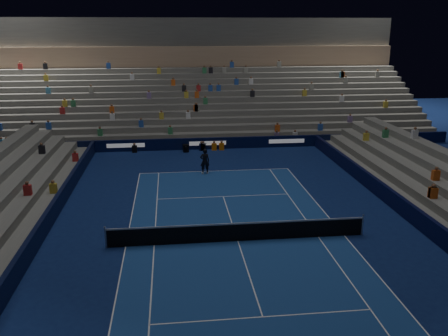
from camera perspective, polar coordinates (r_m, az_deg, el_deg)
ground at (r=23.48m, az=1.70°, el=-8.90°), size 90.00×90.00×0.00m
court_surface at (r=23.48m, az=1.70°, el=-8.89°), size 10.97×23.77×0.01m
sponsor_barrier_far at (r=40.73m, az=-2.02°, el=3.02°), size 44.00×0.25×1.00m
sponsor_barrier_east at (r=26.38m, az=23.18°, el=-6.17°), size 0.25×37.00×1.00m
sponsor_barrier_west at (r=23.99m, az=-22.15°, el=-8.33°), size 0.25×37.00×1.00m
grandstand_main at (r=49.41m, az=-2.95°, el=8.84°), size 44.00×15.20×11.20m
tennis_net at (r=23.27m, az=1.71°, el=-7.78°), size 12.90×0.10×1.10m
tennis_player at (r=33.71m, az=-2.36°, el=0.84°), size 0.68×0.45×1.86m
broadcast_camera at (r=39.96m, az=-4.69°, el=2.43°), size 0.52×0.94×0.61m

